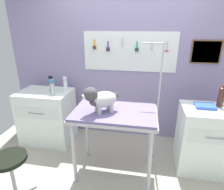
# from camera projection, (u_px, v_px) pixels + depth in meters

# --- Properties ---
(ground) EXTENTS (4.40, 4.00, 0.04)m
(ground) POSITION_uv_depth(u_px,v_px,m) (116.00, 189.00, 2.28)
(ground) COLOR #AFA997
(rear_wall_panel) EXTENTS (4.00, 0.11, 2.30)m
(rear_wall_panel) POSITION_uv_depth(u_px,v_px,m) (129.00, 70.00, 3.04)
(rear_wall_panel) COLOR #9185B1
(rear_wall_panel) RESTS_ON ground
(grooming_table) EXTENTS (1.00, 0.63, 0.89)m
(grooming_table) POSITION_uv_depth(u_px,v_px,m) (114.00, 118.00, 2.26)
(grooming_table) COLOR #B7B7BC
(grooming_table) RESTS_ON ground
(grooming_arm) EXTENTS (0.30, 0.11, 1.65)m
(grooming_arm) POSITION_uv_depth(u_px,v_px,m) (157.00, 111.00, 2.49)
(grooming_arm) COLOR #B7B7BC
(grooming_arm) RESTS_ON ground
(dog) EXTENTS (0.41, 0.35, 0.32)m
(dog) POSITION_uv_depth(u_px,v_px,m) (100.00, 99.00, 2.13)
(dog) COLOR silver
(dog) RESTS_ON grooming_table
(counter_left) EXTENTS (0.80, 0.58, 0.87)m
(counter_left) POSITION_uv_depth(u_px,v_px,m) (47.00, 116.00, 3.09)
(counter_left) COLOR white
(counter_left) RESTS_ON ground
(cabinet_right) EXTENTS (0.68, 0.54, 0.87)m
(cabinet_right) POSITION_uv_depth(u_px,v_px,m) (205.00, 139.00, 2.47)
(cabinet_right) COLOR white
(cabinet_right) RESTS_ON ground
(stool) EXTENTS (0.37, 0.37, 0.54)m
(stool) POSITION_uv_depth(u_px,v_px,m) (10.00, 164.00, 2.02)
(stool) COLOR #9E9EA3
(stool) RESTS_ON ground
(spray_bottle_short) EXTENTS (0.06, 0.06, 0.23)m
(spray_bottle_short) POSITION_uv_depth(u_px,v_px,m) (53.00, 89.00, 2.76)
(spray_bottle_short) COLOR #B9B3B8
(spray_bottle_short) RESTS_ON counter_left
(shampoo_bottle) EXTENTS (0.06, 0.06, 0.25)m
(shampoo_bottle) POSITION_uv_depth(u_px,v_px,m) (51.00, 85.00, 2.90)
(shampoo_bottle) COLOR #3AA55A
(shampoo_bottle) RESTS_ON counter_left
(conditioner_bottle) EXTENTS (0.06, 0.06, 0.24)m
(conditioner_bottle) POSITION_uv_depth(u_px,v_px,m) (65.00, 85.00, 2.91)
(conditioner_bottle) COLOR white
(conditioner_bottle) RESTS_ON counter_left
(soda_bottle) EXTENTS (0.07, 0.07, 0.28)m
(soda_bottle) POSITION_uv_depth(u_px,v_px,m) (221.00, 97.00, 2.34)
(soda_bottle) COLOR #49261F
(soda_bottle) RESTS_ON cabinet_right
(supply_tray) EXTENTS (0.24, 0.18, 0.04)m
(supply_tray) POSITION_uv_depth(u_px,v_px,m) (205.00, 106.00, 2.36)
(supply_tray) COLOR blue
(supply_tray) RESTS_ON cabinet_right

